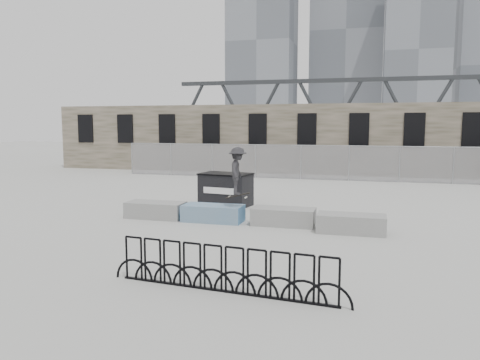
# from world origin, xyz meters

# --- Properties ---
(ground) EXTENTS (120.00, 120.00, 0.00)m
(ground) POSITION_xyz_m (0.00, 0.00, 0.00)
(ground) COLOR #ACACA7
(ground) RESTS_ON ground
(stone_wall) EXTENTS (36.00, 2.58, 4.50)m
(stone_wall) POSITION_xyz_m (0.00, 16.24, 2.26)
(stone_wall) COLOR brown
(stone_wall) RESTS_ON ground
(chainlink_fence) EXTENTS (22.06, 0.06, 2.02)m
(chainlink_fence) POSITION_xyz_m (-0.00, 12.50, 1.04)
(chainlink_fence) COLOR gray
(chainlink_fence) RESTS_ON ground
(planter_far_left) EXTENTS (2.00, 0.90, 0.55)m
(planter_far_left) POSITION_xyz_m (-3.18, -0.26, 0.30)
(planter_far_left) COLOR gray
(planter_far_left) RESTS_ON ground
(planter_center_left) EXTENTS (2.00, 0.90, 0.55)m
(planter_center_left) POSITION_xyz_m (-1.08, -0.30, 0.30)
(planter_center_left) COLOR teal
(planter_center_left) RESTS_ON ground
(planter_center_right) EXTENTS (2.00, 0.90, 0.55)m
(planter_center_right) POSITION_xyz_m (1.28, -0.24, 0.30)
(planter_center_right) COLOR gray
(planter_center_right) RESTS_ON ground
(planter_offset) EXTENTS (2.00, 0.90, 0.55)m
(planter_offset) POSITION_xyz_m (3.42, -0.75, 0.30)
(planter_offset) COLOR gray
(planter_offset) RESTS_ON ground
(dumpster) EXTENTS (2.13, 1.49, 1.30)m
(dumpster) POSITION_xyz_m (-1.57, 2.71, 0.66)
(dumpster) COLOR black
(dumpster) RESTS_ON ground
(bike_rack) EXTENTS (4.92, 0.55, 0.90)m
(bike_rack) POSITION_xyz_m (1.25, -6.50, 0.44)
(bike_rack) COLOR black
(bike_rack) RESTS_ON ground
(skyline_towers) EXTENTS (58.00, 28.00, 48.00)m
(skyline_towers) POSITION_xyz_m (-1.01, 93.81, 20.79)
(skyline_towers) COLOR slate
(skyline_towers) RESTS_ON ground
(truss_bridge) EXTENTS (70.00, 3.00, 9.80)m
(truss_bridge) POSITION_xyz_m (10.00, 55.00, 4.13)
(truss_bridge) COLOR #2D3033
(truss_bridge) RESTS_ON ground
(skateboarder) EXTENTS (0.81, 1.07, 1.68)m
(skateboarder) POSITION_xyz_m (-0.21, -0.34, 1.71)
(skateboarder) COLOR #28272A
(skateboarder) RESTS_ON ground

